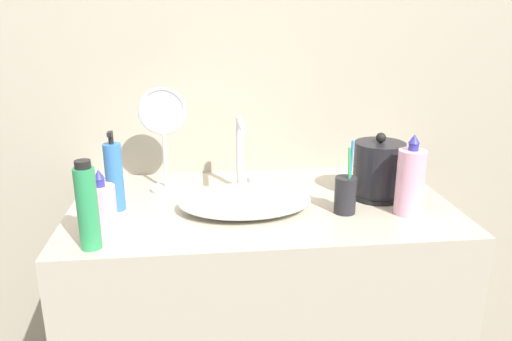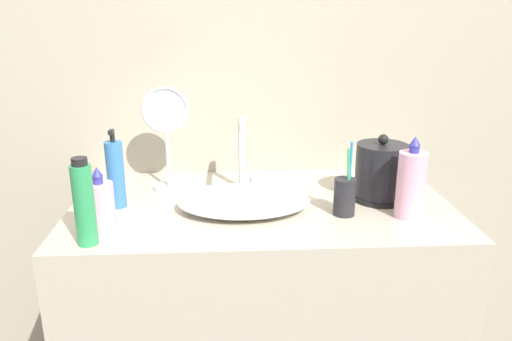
% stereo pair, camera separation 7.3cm
% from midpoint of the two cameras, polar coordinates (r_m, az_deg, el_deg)
% --- Properties ---
extents(wall_back, '(6.00, 0.04, 2.60)m').
position_cam_midpoint_polar(wall_back, '(1.69, 1.18, 16.46)').
color(wall_back, '#ADA38E').
rests_on(wall_back, ground_plane).
extents(vanity_counter, '(1.10, 0.61, 0.80)m').
position_cam_midpoint_polar(vanity_counter, '(1.66, 1.88, -16.72)').
color(vanity_counter, '#B7AD99').
rests_on(vanity_counter, ground_plane).
extents(sink_basin, '(0.37, 0.25, 0.05)m').
position_cam_midpoint_polar(sink_basin, '(1.41, 0.10, -3.44)').
color(sink_basin, white).
rests_on(sink_basin, vanity_counter).
extents(faucet, '(0.06, 0.17, 0.23)m').
position_cam_midpoint_polar(faucet, '(1.52, -0.07, 2.33)').
color(faucet, silver).
rests_on(faucet, vanity_counter).
extents(electric_kettle, '(0.16, 0.16, 0.20)m').
position_cam_midpoint_polar(electric_kettle, '(1.52, 15.37, -0.38)').
color(electric_kettle, black).
rests_on(electric_kettle, vanity_counter).
extents(toothbrush_cup, '(0.06, 0.06, 0.21)m').
position_cam_midpoint_polar(toothbrush_cup, '(1.39, 11.58, -2.87)').
color(toothbrush_cup, '#232328').
rests_on(toothbrush_cup, vanity_counter).
extents(lotion_bottle, '(0.05, 0.05, 0.23)m').
position_cam_midpoint_polar(lotion_bottle, '(1.45, -14.38, -0.41)').
color(lotion_bottle, '#3370B7').
rests_on(lotion_bottle, vanity_counter).
extents(shampoo_bottle, '(0.05, 0.05, 0.22)m').
position_cam_midpoint_polar(shampoo_bottle, '(1.24, -17.48, -3.62)').
color(shampoo_bottle, '#2D9956').
rests_on(shampoo_bottle, vanity_counter).
extents(mouthwash_bottle, '(0.07, 0.07, 0.17)m').
position_cam_midpoint_polar(mouthwash_bottle, '(1.32, -15.86, -3.86)').
color(mouthwash_bottle, '#EAA8C6').
rests_on(mouthwash_bottle, vanity_counter).
extents(hand_cream_bottle, '(0.08, 0.08, 0.23)m').
position_cam_midpoint_polar(hand_cream_bottle, '(1.41, 18.70, -1.47)').
color(hand_cream_bottle, '#EAA8C6').
rests_on(hand_cream_bottle, vanity_counter).
extents(vanity_mirror, '(0.14, 0.10, 0.32)m').
position_cam_midpoint_polar(vanity_mirror, '(1.55, -8.88, 4.47)').
color(vanity_mirror, silver).
rests_on(vanity_mirror, vanity_counter).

